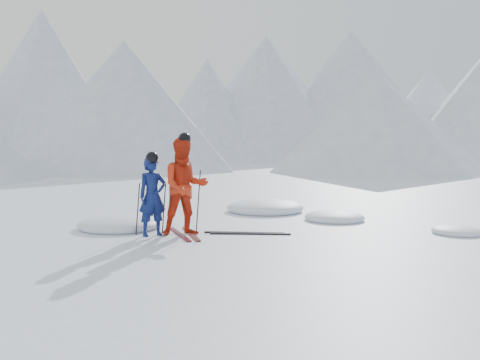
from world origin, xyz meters
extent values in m
plane|color=white|center=(0.00, 0.00, 0.00)|extent=(160.00, 160.00, 0.00)
cone|color=#B2BCD1|center=(-11.51, 40.48, 7.17)|extent=(23.96, 23.96, 14.35)
cone|color=#B2BCD1|center=(-5.08, 51.27, 5.96)|extent=(17.69, 17.69, 11.93)
cone|color=#B2BCD1|center=(4.51, 43.52, 5.42)|extent=(19.63, 19.63, 10.85)
cone|color=#B2BCD1|center=(11.74, 46.25, 7.07)|extent=(23.31, 23.31, 14.15)
cone|color=#B2BCD1|center=(21.49, 44.84, 7.44)|extent=(28.94, 28.94, 14.88)
cone|color=silver|center=(31.93, 45.34, 5.38)|extent=(24.45, 24.45, 10.76)
cone|color=#B2BCD1|center=(12.00, 20.00, 3.25)|extent=(14.00, 14.00, 6.50)
cone|color=#B2BCD1|center=(-4.00, 26.00, 4.50)|extent=(16.00, 16.00, 9.00)
imported|color=#0D1A53|center=(-3.29, 0.08, 0.82)|extent=(0.69, 0.57, 1.64)
imported|color=red|center=(-2.62, 0.04, 1.02)|extent=(1.06, 0.86, 2.03)
cylinder|color=black|center=(-3.59, 0.23, 0.55)|extent=(0.11, 0.08, 1.09)
cylinder|color=black|center=(-3.04, 0.33, 0.55)|extent=(0.11, 0.07, 1.09)
cylinder|color=black|center=(-2.92, 0.29, 0.68)|extent=(0.13, 0.10, 1.35)
cylinder|color=black|center=(-2.32, 0.19, 0.68)|extent=(0.13, 0.09, 1.35)
cube|color=black|center=(-2.74, 0.04, 0.01)|extent=(0.31, 1.70, 0.03)
cube|color=black|center=(-2.50, 0.04, 0.01)|extent=(0.19, 1.70, 0.03)
cube|color=black|center=(-1.38, -0.08, 0.01)|extent=(1.65, 0.60, 0.03)
cube|color=black|center=(-1.28, -0.23, 0.01)|extent=(1.66, 0.55, 0.03)
ellipsoid|color=white|center=(-3.98, 1.16, 0.00)|extent=(1.86, 1.86, 0.41)
ellipsoid|color=white|center=(1.24, 1.25, 0.00)|extent=(1.50, 1.50, 0.33)
ellipsoid|color=white|center=(-0.03, 3.20, 0.00)|extent=(2.16, 2.16, 0.48)
ellipsoid|color=white|center=(3.05, -1.07, 0.00)|extent=(1.05, 1.05, 0.23)
camera|label=1|loc=(-3.74, -10.51, 1.92)|focal=38.00mm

